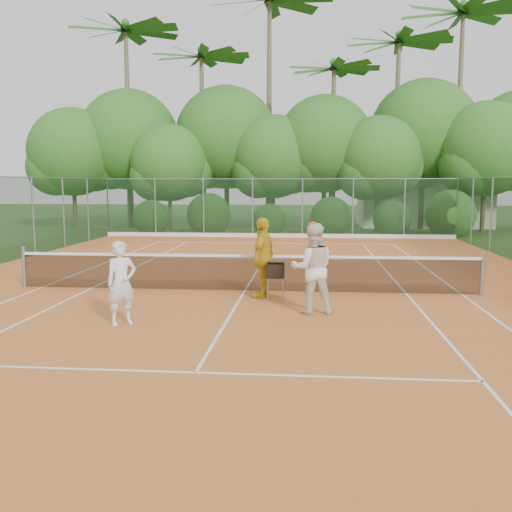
{
  "coord_description": "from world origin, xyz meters",
  "views": [
    {
      "loc": [
        1.64,
        -14.4,
        2.8
      ],
      "look_at": [
        0.41,
        -1.2,
        1.1
      ],
      "focal_mm": 40.0,
      "sensor_mm": 36.0,
      "label": 1
    }
  ],
  "objects": [
    {
      "name": "court_markings",
      "position": [
        0.0,
        0.0,
        0.02
      ],
      "size": [
        11.03,
        23.83,
        0.01
      ],
      "color": "white",
      "rests_on": "clay_court"
    },
    {
      "name": "stray_ball_a",
      "position": [
        -1.11,
        10.04,
        0.05
      ],
      "size": [
        0.07,
        0.07,
        0.07
      ],
      "primitive_type": "sphere",
      "color": "gold",
      "rests_on": "clay_court"
    },
    {
      "name": "fence_back",
      "position": [
        0.0,
        15.0,
        1.52
      ],
      "size": [
        18.07,
        0.07,
        3.0
      ],
      "color": "#19381E",
      "rests_on": "clay_court"
    },
    {
      "name": "tennis_net",
      "position": [
        0.0,
        0.0,
        0.53
      ],
      "size": [
        11.97,
        0.1,
        1.1
      ],
      "color": "gray",
      "rests_on": "clay_court"
    },
    {
      "name": "player_white",
      "position": [
        -2.02,
        -3.67,
        0.85
      ],
      "size": [
        0.72,
        0.69,
        1.66
      ],
      "primitive_type": "imported",
      "rotation": [
        0.0,
        0.0,
        0.66
      ],
      "color": "white",
      "rests_on": "clay_court"
    },
    {
      "name": "clay_court",
      "position": [
        0.0,
        0.0,
        0.01
      ],
      "size": [
        18.0,
        36.0,
        0.02
      ],
      "primitive_type": "cube",
      "color": "#C96D2E",
      "rests_on": "ground"
    },
    {
      "name": "player_yellow",
      "position": [
        0.54,
        -0.7,
        1.0
      ],
      "size": [
        0.78,
        1.23,
        1.96
      ],
      "primitive_type": "imported",
      "rotation": [
        0.0,
        0.0,
        -1.85
      ],
      "color": "gold",
      "rests_on": "clay_court"
    },
    {
      "name": "ground",
      "position": [
        0.0,
        0.0,
        0.0
      ],
      "size": [
        120.0,
        120.0,
        0.0
      ],
      "primitive_type": "plane",
      "color": "#294B1B",
      "rests_on": "ground"
    },
    {
      "name": "club_building",
      "position": [
        9.0,
        24.0,
        1.5
      ],
      "size": [
        8.0,
        5.0,
        3.0
      ],
      "primitive_type": "cube",
      "color": "beige",
      "rests_on": "ground"
    },
    {
      "name": "player_center_grp",
      "position": [
        1.72,
        -2.31,
        1.0
      ],
      "size": [
        1.04,
        0.86,
        1.97
      ],
      "color": "white",
      "rests_on": "clay_court"
    },
    {
      "name": "ball_hopper",
      "position": [
        0.87,
        -1.18,
        0.74
      ],
      "size": [
        0.4,
        0.4,
        0.91
      ],
      "rotation": [
        0.0,
        0.0,
        -0.08
      ],
      "color": "gray",
      "rests_on": "clay_court"
    },
    {
      "name": "stray_ball_c",
      "position": [
        0.98,
        10.26,
        0.05
      ],
      "size": [
        0.07,
        0.07,
        0.07
      ],
      "primitive_type": "sphere",
      "color": "#CEEA36",
      "rests_on": "clay_court"
    },
    {
      "name": "stray_ball_b",
      "position": [
        -0.26,
        12.17,
        0.05
      ],
      "size": [
        0.07,
        0.07,
        0.07
      ],
      "primitive_type": "sphere",
      "color": "#BEE234",
      "rests_on": "clay_court"
    },
    {
      "name": "tropical_treeline",
      "position": [
        1.43,
        20.22,
        5.11
      ],
      "size": [
        32.1,
        8.49,
        15.03
      ],
      "color": "brown",
      "rests_on": "ground"
    }
  ]
}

